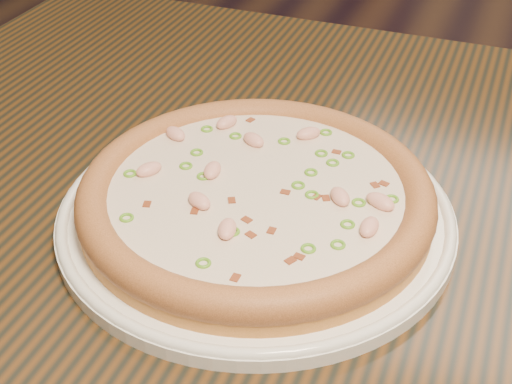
% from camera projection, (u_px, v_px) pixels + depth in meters
% --- Properties ---
extents(hero_table, '(1.20, 0.80, 0.75)m').
position_uv_depth(hero_table, '(393.00, 301.00, 0.68)').
color(hero_table, black).
rests_on(hero_table, ground).
extents(plate, '(0.34, 0.34, 0.02)m').
position_uv_depth(plate, '(256.00, 212.00, 0.61)').
color(plate, white).
rests_on(plate, hero_table).
extents(pizza, '(0.30, 0.30, 0.03)m').
position_uv_depth(pizza, '(256.00, 195.00, 0.60)').
color(pizza, '#D27F47').
rests_on(pizza, plate).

